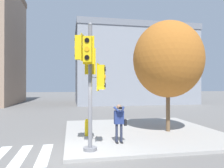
{
  "coord_description": "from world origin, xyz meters",
  "views": [
    {
      "loc": [
        -0.27,
        -7.76,
        2.55
      ],
      "look_at": [
        1.36,
        0.79,
        2.61
      ],
      "focal_mm": 35.0,
      "sensor_mm": 36.0,
      "label": 1
    }
  ],
  "objects_px": {
    "street_tree": "(168,59)",
    "fire_hydrant": "(87,127)",
    "traffic_signal_pole": "(90,71)",
    "person_photographer": "(119,120)"
  },
  "relations": [
    {
      "from": "street_tree",
      "to": "fire_hydrant",
      "type": "distance_m",
      "value": 5.5
    },
    {
      "from": "traffic_signal_pole",
      "to": "fire_hydrant",
      "type": "height_order",
      "value": "traffic_signal_pole"
    },
    {
      "from": "traffic_signal_pole",
      "to": "person_photographer",
      "type": "relative_size",
      "value": 2.96
    },
    {
      "from": "traffic_signal_pole",
      "to": "street_tree",
      "type": "relative_size",
      "value": 0.82
    },
    {
      "from": "person_photographer",
      "to": "street_tree",
      "type": "relative_size",
      "value": 0.28
    },
    {
      "from": "traffic_signal_pole",
      "to": "person_photographer",
      "type": "height_order",
      "value": "traffic_signal_pole"
    },
    {
      "from": "person_photographer",
      "to": "fire_hydrant",
      "type": "relative_size",
      "value": 2.0
    },
    {
      "from": "person_photographer",
      "to": "traffic_signal_pole",
      "type": "bearing_deg",
      "value": -147.08
    },
    {
      "from": "traffic_signal_pole",
      "to": "street_tree",
      "type": "height_order",
      "value": "street_tree"
    },
    {
      "from": "street_tree",
      "to": "person_photographer",
      "type": "bearing_deg",
      "value": -149.54
    }
  ]
}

